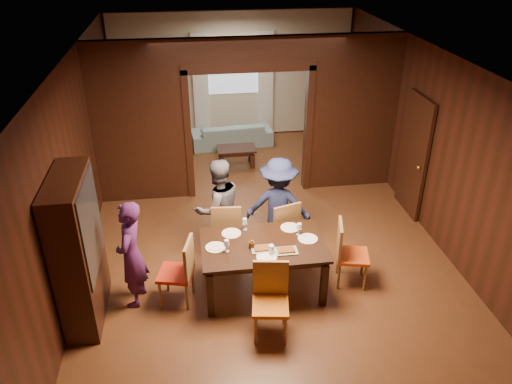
{
  "coord_description": "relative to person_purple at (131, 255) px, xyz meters",
  "views": [
    {
      "loc": [
        -1.06,
        -6.81,
        4.58
      ],
      "look_at": [
        -0.16,
        -0.4,
        1.05
      ],
      "focal_mm": 35.0,
      "sensor_mm": 36.0,
      "label": 1
    }
  ],
  "objects": [
    {
      "name": "floor",
      "position": [
        1.93,
        1.34,
        -0.76
      ],
      "size": [
        9.0,
        9.0,
        0.0
      ],
      "primitive_type": "plane",
      "color": "#583318",
      "rests_on": "ground"
    },
    {
      "name": "ceiling",
      "position": [
        1.93,
        1.34,
        2.14
      ],
      "size": [
        5.5,
        9.0,
        0.02
      ],
      "primitive_type": "cube",
      "color": "silver",
      "rests_on": "room_walls"
    },
    {
      "name": "room_walls",
      "position": [
        1.93,
        3.22,
        0.74
      ],
      "size": [
        5.52,
        9.01,
        2.9
      ],
      "color": "black",
      "rests_on": "floor"
    },
    {
      "name": "person_purple",
      "position": [
        0.0,
        0.0,
        0.0
      ],
      "size": [
        0.46,
        0.62,
        1.53
      ],
      "primitive_type": "imported",
      "rotation": [
        0.0,
        0.0,
        -1.76
      ],
      "color": "#481B51",
      "rests_on": "floor"
    },
    {
      "name": "person_grey",
      "position": [
        1.21,
        0.97,
        0.03
      ],
      "size": [
        0.94,
        0.84,
        1.58
      ],
      "primitive_type": "imported",
      "rotation": [
        0.0,
        0.0,
        3.52
      ],
      "color": "#54545B",
      "rests_on": "floor"
    },
    {
      "name": "person_navy",
      "position": [
        2.12,
        0.95,
        0.01
      ],
      "size": [
        1.12,
        0.83,
        1.56
      ],
      "primitive_type": "imported",
      "rotation": [
        0.0,
        0.0,
        2.86
      ],
      "color": "#1C2346",
      "rests_on": "floor"
    },
    {
      "name": "sofa",
      "position": [
        1.81,
        5.19,
        -0.5
      ],
      "size": [
        1.88,
        0.87,
        0.53
      ],
      "primitive_type": "imported",
      "rotation": [
        0.0,
        0.0,
        3.23
      ],
      "color": "#84A8AD",
      "rests_on": "floor"
    },
    {
      "name": "serving_bowl",
      "position": [
        1.83,
        0.09,
        0.04
      ],
      "size": [
        0.35,
        0.35,
        0.09
      ],
      "primitive_type": "imported",
      "color": "black",
      "rests_on": "dining_table"
    },
    {
      "name": "dining_table",
      "position": [
        1.73,
        0.01,
        -0.38
      ],
      "size": [
        1.67,
        1.04,
        0.76
      ],
      "primitive_type": "cube",
      "color": "black",
      "rests_on": "floor"
    },
    {
      "name": "coffee_table",
      "position": [
        1.8,
        4.09,
        -0.56
      ],
      "size": [
        0.8,
        0.5,
        0.4
      ],
      "primitive_type": "cube",
      "color": "black",
      "rests_on": "floor"
    },
    {
      "name": "chair_left",
      "position": [
        0.55,
        -0.07,
        -0.28
      ],
      "size": [
        0.53,
        0.53,
        0.97
      ],
      "primitive_type": null,
      "rotation": [
        0.0,
        0.0,
        -1.81
      ],
      "color": "red",
      "rests_on": "floor"
    },
    {
      "name": "chair_right",
      "position": [
        3.0,
        -0.02,
        -0.28
      ],
      "size": [
        0.53,
        0.53,
        0.97
      ],
      "primitive_type": null,
      "rotation": [
        0.0,
        0.0,
        1.34
      ],
      "color": "#ED4F16",
      "rests_on": "floor"
    },
    {
      "name": "chair_far_l",
      "position": [
        1.32,
        0.89,
        -0.28
      ],
      "size": [
        0.48,
        0.48,
        0.97
      ],
      "primitive_type": null,
      "rotation": [
        0.0,
        0.0,
        3.04
      ],
      "color": "orange",
      "rests_on": "floor"
    },
    {
      "name": "chair_far_r",
      "position": [
        2.13,
        0.81,
        -0.28
      ],
      "size": [
        0.55,
        0.55,
        0.97
      ],
      "primitive_type": null,
      "rotation": [
        0.0,
        0.0,
        3.44
      ],
      "color": "orange",
      "rests_on": "floor"
    },
    {
      "name": "chair_near",
      "position": [
        1.69,
        -0.87,
        -0.28
      ],
      "size": [
        0.5,
        0.5,
        0.97
      ],
      "primitive_type": null,
      "rotation": [
        0.0,
        0.0,
        -0.16
      ],
      "color": "#D16713",
      "rests_on": "floor"
    },
    {
      "name": "hutch",
      "position": [
        -0.6,
        -0.16,
        0.24
      ],
      "size": [
        0.4,
        1.2,
        2.0
      ],
      "primitive_type": "cube",
      "color": "black",
      "rests_on": "floor"
    },
    {
      "name": "door_right",
      "position": [
        4.63,
        1.84,
        0.29
      ],
      "size": [
        0.06,
        0.9,
        2.1
      ],
      "primitive_type": "cube",
      "color": "black",
      "rests_on": "floor"
    },
    {
      "name": "window_far",
      "position": [
        1.93,
        5.78,
        0.94
      ],
      "size": [
        1.2,
        0.03,
        1.3
      ],
      "primitive_type": "cube",
      "color": "silver",
      "rests_on": "back_wall"
    },
    {
      "name": "curtain_left",
      "position": [
        1.18,
        5.74,
        0.49
      ],
      "size": [
        0.35,
        0.06,
        2.4
      ],
      "primitive_type": "cube",
      "color": "white",
      "rests_on": "back_wall"
    },
    {
      "name": "curtain_right",
      "position": [
        2.68,
        5.74,
        0.49
      ],
      "size": [
        0.35,
        0.06,
        2.4
      ],
      "primitive_type": "cube",
      "color": "white",
      "rests_on": "back_wall"
    },
    {
      "name": "plate_left",
      "position": [
        1.09,
        0.0,
        0.0
      ],
      "size": [
        0.27,
        0.27,
        0.01
      ],
      "primitive_type": "cylinder",
      "color": "white",
      "rests_on": "dining_table"
    },
    {
      "name": "plate_far_l",
      "position": [
        1.34,
        0.31,
        0.0
      ],
      "size": [
        0.27,
        0.27,
        0.01
      ],
      "primitive_type": "cylinder",
      "color": "white",
      "rests_on": "dining_table"
    },
    {
      "name": "plate_far_r",
      "position": [
        2.17,
        0.34,
        0.0
      ],
      "size": [
        0.27,
        0.27,
        0.01
      ],
      "primitive_type": "cylinder",
      "color": "silver",
      "rests_on": "dining_table"
    },
    {
      "name": "plate_right",
      "position": [
        2.36,
        0.03,
        0.0
      ],
      "size": [
        0.27,
        0.27,
        0.01
      ],
      "primitive_type": "cylinder",
      "color": "white",
      "rests_on": "dining_table"
    },
    {
      "name": "plate_near",
      "position": [
        1.73,
        -0.31,
        0.0
      ],
      "size": [
        0.27,
        0.27,
        0.01
      ],
      "primitive_type": "cylinder",
      "color": "white",
      "rests_on": "dining_table"
    },
    {
      "name": "platter_a",
      "position": [
        1.71,
        -0.13,
        0.02
      ],
      "size": [
        0.3,
        0.2,
        0.04
      ],
      "primitive_type": "cube",
      "color": "gray",
      "rests_on": "dining_table"
    },
    {
      "name": "platter_b",
      "position": [
        2.01,
        -0.21,
        0.02
      ],
      "size": [
        0.3,
        0.2,
        0.04
      ],
      "primitive_type": "cube",
      "color": "gray",
      "rests_on": "dining_table"
    },
    {
      "name": "wineglass_left",
      "position": [
        1.24,
        -0.1,
        0.09
      ],
      "size": [
        0.08,
        0.08,
        0.18
      ],
      "primitive_type": null,
      "color": "silver",
      "rests_on": "dining_table"
    },
    {
      "name": "wineglass_far",
      "position": [
        1.54,
        0.39,
        0.09
      ],
      "size": [
        0.08,
        0.08,
        0.18
      ],
      "primitive_type": null,
      "color": "white",
      "rests_on": "dining_table"
    },
    {
      "name": "wineglass_right",
      "position": [
        2.26,
        0.15,
        0.09
      ],
      "size": [
        0.08,
        0.08,
        0.18
      ],
      "primitive_type": null,
      "color": "white",
      "rests_on": "dining_table"
    },
    {
      "name": "tumbler",
      "position": [
        1.8,
        -0.25,
        0.07
      ],
      "size": [
        0.07,
        0.07,
        0.14
      ],
      "primitive_type": "cylinder",
      "color": "silver",
      "rests_on": "dining_table"
    },
    {
      "name": "condiment_jar",
      "position": [
        1.57,
        -0.06,
        0.05
      ],
      "size": [
        0.08,
        0.08,
        0.11
      ],
      "primitive_type": null,
      "color": "#4E2D12",
      "rests_on": "dining_table"
    }
  ]
}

